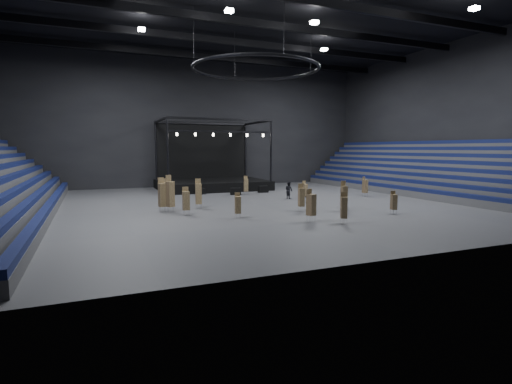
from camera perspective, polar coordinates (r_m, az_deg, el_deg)
name	(u,v)px	position (r m, az deg, el deg)	size (l,w,h in m)	color
floor	(256,204)	(39.46, -0.03, -1.68)	(50.00, 50.00, 0.00)	#444447
ceiling	(256,14)	(41.06, -0.03, 24.05)	(50.00, 42.00, 0.20)	black
wall_back	(201,124)	(59.16, -7.91, 9.63)	(50.00, 0.20, 18.00)	black
wall_front	(422,74)	(21.53, 22.62, 15.31)	(50.00, 0.20, 18.00)	black
wall_right	(448,119)	(53.94, 25.72, 9.41)	(0.20, 42.00, 18.00)	black
bleachers_right	(432,179)	(52.44, 23.84, 1.65)	(7.20, 40.00, 6.40)	#48484A
stage	(210,178)	(54.60, -6.53, 2.01)	(14.00, 10.00, 9.20)	black
truss_ring	(256,69)	(39.81, -0.03, 17.19)	(12.30, 12.30, 5.15)	black
roof_girders	(256,23)	(40.82, -0.03, 22.99)	(49.00, 30.35, 0.70)	black
floodlights	(274,17)	(37.14, 2.54, 23.72)	(28.60, 16.60, 0.25)	white
flight_case_left	(201,191)	(47.85, -7.90, 0.08)	(1.07, 0.54, 0.71)	black
flight_case_mid	(236,191)	(47.12, -2.95, 0.09)	(1.21, 0.60, 0.80)	black
flight_case_right	(263,189)	(49.49, 1.03, 0.41)	(1.24, 0.62, 0.82)	black
chair_stack_0	(186,200)	(32.98, -9.97, -1.17)	(0.53, 0.53, 2.33)	silver
chair_stack_1	(301,197)	(35.06, 6.48, -0.68)	(0.53, 0.53, 2.39)	silver
chair_stack_2	(246,185)	(47.16, -1.44, 1.04)	(0.54, 0.54, 2.22)	silver
chair_stack_3	(305,190)	(42.30, 7.00, 0.28)	(0.50, 0.50, 2.06)	silver
chair_stack_4	(162,194)	(35.21, -13.29, -0.34)	(0.64, 0.64, 2.96)	silver
chair_stack_5	(170,193)	(34.89, -12.16, -0.20)	(0.73, 0.73, 3.18)	silver
chair_stack_6	(311,204)	(30.02, 7.88, -1.74)	(0.70, 0.70, 2.45)	silver
chair_stack_7	(198,193)	(36.38, -8.22, -0.19)	(0.58, 0.58, 2.73)	silver
chair_stack_8	(238,205)	(31.24, -2.62, -1.81)	(0.51, 0.51, 2.01)	silver
chair_stack_9	(344,196)	(35.49, 12.45, -0.54)	(0.51, 0.51, 2.64)	silver
chair_stack_10	(166,190)	(41.09, -12.76, 0.26)	(0.62, 0.62, 2.43)	silver
chair_stack_11	(344,196)	(37.43, 12.50, -0.51)	(0.54, 0.54, 2.16)	silver
chair_stack_12	(344,207)	(29.78, 12.45, -2.11)	(0.57, 0.57, 2.30)	silver
chair_stack_13	(394,202)	(35.15, 19.08, -1.31)	(0.52, 0.52, 1.93)	silver
chair_stack_14	(365,186)	(47.01, 15.31, 0.83)	(0.64, 0.64, 2.24)	silver
man_center	(308,200)	(35.90, 7.50, -1.08)	(0.66, 0.43, 1.80)	black
crew_member	(289,190)	(43.39, 4.71, 0.26)	(0.91, 0.71, 1.86)	black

